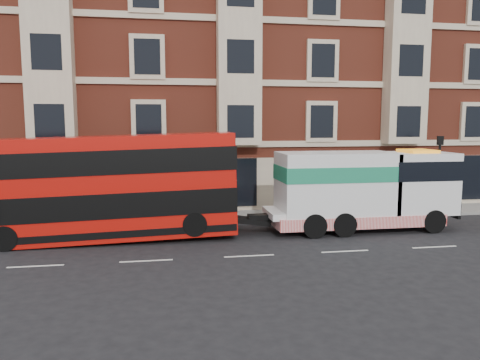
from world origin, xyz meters
name	(u,v)px	position (x,y,z in m)	size (l,w,h in m)	color
ground	(249,256)	(0.00, 0.00, 0.00)	(120.00, 120.00, 0.00)	black
sidewalk	(224,217)	(0.00, 7.50, 0.07)	(90.00, 3.00, 0.15)	slate
victorian_terrace	(216,52)	(0.50, 15.00, 10.07)	(45.00, 12.00, 20.40)	brown
lamp_post_west	(108,175)	(-6.00, 6.20, 2.68)	(0.35, 0.15, 4.35)	black
lamp_post_east	(439,169)	(12.00, 6.20, 2.68)	(0.35, 0.15, 4.35)	black
double_decker_bus	(105,186)	(-5.86, 3.54, 2.47)	(11.50, 2.64, 4.66)	#BB110A
tow_truck	(361,189)	(6.20, 3.54, 2.04)	(9.21, 2.72, 3.84)	white
pedestrian	(18,210)	(-10.40, 6.49, 0.97)	(0.60, 0.39, 1.64)	#182631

